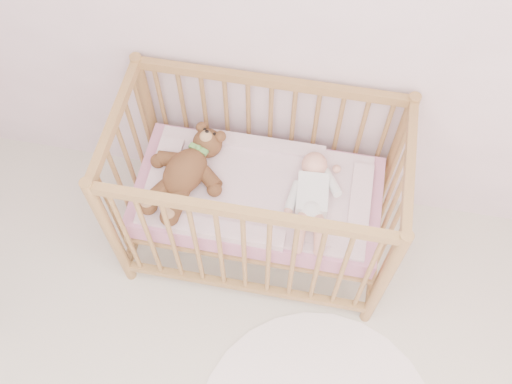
# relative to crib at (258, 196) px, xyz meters

# --- Properties ---
(wall_back) EXTENTS (4.00, 0.02, 2.70)m
(wall_back) POSITION_rel_crib_xyz_m (0.16, 0.40, 0.85)
(wall_back) COLOR white
(wall_back) RESTS_ON floor
(crib) EXTENTS (1.36, 0.76, 1.00)m
(crib) POSITION_rel_crib_xyz_m (0.00, 0.00, 0.00)
(crib) COLOR tan
(crib) RESTS_ON floor
(mattress) EXTENTS (1.22, 0.62, 0.13)m
(mattress) POSITION_rel_crib_xyz_m (-0.00, 0.00, -0.01)
(mattress) COLOR #C37997
(mattress) RESTS_ON crib
(blanket) EXTENTS (1.10, 0.58, 0.06)m
(blanket) POSITION_rel_crib_xyz_m (-0.00, 0.00, 0.06)
(blanket) COLOR pink
(blanket) RESTS_ON mattress
(baby) EXTENTS (0.31, 0.59, 0.14)m
(baby) POSITION_rel_crib_xyz_m (0.27, -0.02, 0.14)
(baby) COLOR white
(baby) RESTS_ON blanket
(teddy_bear) EXTENTS (0.59, 0.70, 0.16)m
(teddy_bear) POSITION_rel_crib_xyz_m (-0.35, -0.02, 0.15)
(teddy_bear) COLOR brown
(teddy_bear) RESTS_ON blanket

